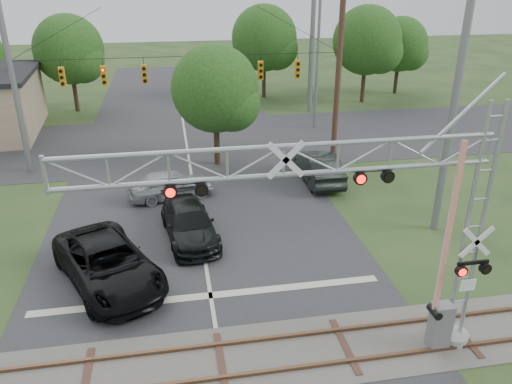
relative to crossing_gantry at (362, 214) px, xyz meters
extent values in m
cube|color=#2B2C2E|center=(-3.99, 8.37, -4.93)|extent=(14.00, 90.00, 0.02)
cube|color=#2B2C2E|center=(-3.99, 22.37, -4.93)|extent=(90.00, 12.00, 0.02)
cube|color=#504B45|center=(-3.99, 0.37, -4.92)|extent=(90.00, 3.20, 0.05)
cube|color=brown|center=(-3.99, -0.35, -4.85)|extent=(90.00, 0.12, 0.14)
cube|color=brown|center=(-3.99, 1.09, -4.85)|extent=(90.00, 0.12, 0.14)
cylinder|color=gray|center=(3.55, 0.07, -4.78)|extent=(1.00, 1.00, 0.33)
cube|color=silver|center=(3.49, -0.27, -2.57)|extent=(0.50, 0.03, 0.39)
cube|color=slate|center=(2.89, -0.15, -4.12)|extent=(0.61, 0.50, 1.66)
cube|color=#F1390E|center=(2.61, -0.15, -0.74)|extent=(0.15, 0.10, 5.53)
cylinder|color=slate|center=(-13.49, 18.37, 0.81)|extent=(0.32, 0.32, 11.50)
cylinder|color=#482B21|center=(5.51, 18.37, 0.81)|extent=(0.36, 0.36, 11.50)
cylinder|color=black|center=(-3.99, 18.37, 1.58)|extent=(19.00, 0.03, 0.03)
cube|color=orange|center=(-10.85, 18.37, 0.63)|extent=(0.30, 0.30, 1.10)
cube|color=orange|center=(-8.56, 18.37, 0.63)|extent=(0.30, 0.30, 1.10)
cube|color=orange|center=(-6.28, 18.37, 0.63)|extent=(0.30, 0.30, 1.10)
cube|color=orange|center=(-3.99, 18.37, 0.63)|extent=(0.30, 0.30, 1.10)
cube|color=orange|center=(-1.71, 18.37, 0.63)|extent=(0.30, 0.30, 1.10)
cube|color=orange|center=(0.58, 18.37, 0.63)|extent=(0.30, 0.30, 1.10)
cube|color=orange|center=(2.87, 18.37, 0.63)|extent=(0.30, 0.30, 1.10)
imported|color=black|center=(-7.73, 5.42, -4.09)|extent=(5.17, 6.77, 1.71)
imported|color=black|center=(-4.50, 8.46, -4.21)|extent=(2.74, 5.33, 1.48)
imported|color=gray|center=(-5.22, 13.08, -4.19)|extent=(4.70, 2.64, 1.51)
imported|color=black|center=(3.12, 14.00, -4.10)|extent=(1.81, 5.14, 1.69)
cylinder|color=slate|center=(5.94, 24.32, -0.12)|extent=(0.21, 0.21, 9.66)
cylinder|color=#482B21|center=(-16.16, 27.57, 1.26)|extent=(0.34, 0.34, 12.42)
cylinder|color=slate|center=(6.87, 29.01, 0.89)|extent=(0.34, 0.34, 11.67)
cylinder|color=slate|center=(6.84, 7.37, 2.15)|extent=(0.34, 0.34, 14.18)
cylinder|color=#482B21|center=(8.53, 34.93, 0.50)|extent=(0.34, 0.34, 10.90)
cylinder|color=#322517|center=(-12.79, 32.69, -3.11)|extent=(0.36, 0.36, 3.67)
sphere|color=#194714|center=(-12.79, 32.69, 0.23)|extent=(5.67, 5.67, 5.67)
cylinder|color=#322517|center=(-2.27, 17.69, -3.27)|extent=(0.36, 0.36, 3.34)
sphere|color=#194714|center=(-2.27, 17.69, -0.23)|extent=(5.17, 5.17, 5.17)
cylinder|color=#322517|center=(4.02, 34.97, -3.01)|extent=(0.36, 0.36, 3.87)
sphere|color=#194714|center=(4.02, 34.97, 0.51)|extent=(5.98, 5.98, 5.98)
cylinder|color=#322517|center=(12.57, 31.53, -3.00)|extent=(0.36, 0.36, 3.89)
sphere|color=#194714|center=(12.57, 31.53, 0.54)|extent=(6.02, 6.02, 6.02)
cylinder|color=#322517|center=(17.12, 34.41, -3.28)|extent=(0.36, 0.36, 3.33)
sphere|color=#194714|center=(17.12, 34.41, -0.26)|extent=(5.14, 5.14, 5.14)
camera|label=1|loc=(-5.02, -11.55, 6.11)|focal=35.00mm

